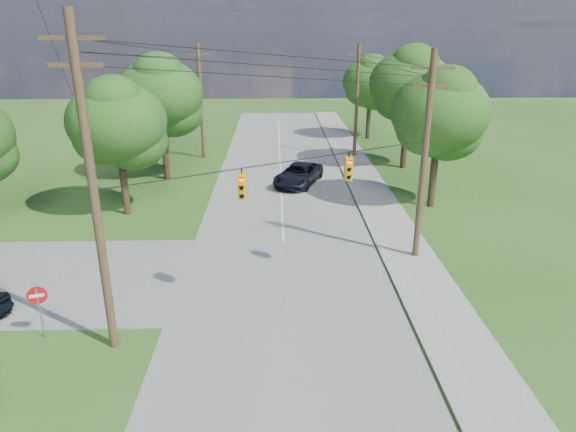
{
  "coord_description": "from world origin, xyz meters",
  "views": [
    {
      "loc": [
        1.61,
        -16.36,
        11.48
      ],
      "look_at": [
        2.13,
        5.0,
        3.49
      ],
      "focal_mm": 32.0,
      "sensor_mm": 36.0,
      "label": 1
    }
  ],
  "objects_px": {
    "pole_north_w": "(201,101)",
    "pole_ne": "(425,156)",
    "do_not_enter_sign": "(38,301)",
    "pole_north_e": "(357,100)",
    "car_main_north": "(298,174)",
    "pole_sw": "(93,190)"
  },
  "relations": [
    {
      "from": "pole_sw",
      "to": "do_not_enter_sign",
      "type": "height_order",
      "value": "pole_sw"
    },
    {
      "from": "pole_sw",
      "to": "do_not_enter_sign",
      "type": "distance_m",
      "value": 5.45
    },
    {
      "from": "pole_ne",
      "to": "car_main_north",
      "type": "relative_size",
      "value": 1.89
    },
    {
      "from": "pole_north_e",
      "to": "do_not_enter_sign",
      "type": "distance_m",
      "value": 33.49
    },
    {
      "from": "pole_north_e",
      "to": "car_main_north",
      "type": "relative_size",
      "value": 1.8
    },
    {
      "from": "pole_north_w",
      "to": "do_not_enter_sign",
      "type": "height_order",
      "value": "pole_north_w"
    },
    {
      "from": "car_main_north",
      "to": "do_not_enter_sign",
      "type": "relative_size",
      "value": 2.48
    },
    {
      "from": "pole_ne",
      "to": "pole_north_e",
      "type": "height_order",
      "value": "pole_ne"
    },
    {
      "from": "pole_sw",
      "to": "car_main_north",
      "type": "bearing_deg",
      "value": 69.19
    },
    {
      "from": "pole_ne",
      "to": "pole_north_w",
      "type": "height_order",
      "value": "pole_ne"
    },
    {
      "from": "pole_ne",
      "to": "do_not_enter_sign",
      "type": "xyz_separation_m",
      "value": [
        -16.38,
        -7.0,
        -3.83
      ]
    },
    {
      "from": "pole_north_w",
      "to": "do_not_enter_sign",
      "type": "xyz_separation_m",
      "value": [
        -2.48,
        -29.0,
        -3.49
      ]
    },
    {
      "from": "pole_ne",
      "to": "do_not_enter_sign",
      "type": "height_order",
      "value": "pole_ne"
    },
    {
      "from": "pole_north_w",
      "to": "car_main_north",
      "type": "bearing_deg",
      "value": -46.39
    },
    {
      "from": "car_main_north",
      "to": "pole_north_w",
      "type": "bearing_deg",
      "value": 154.98
    },
    {
      "from": "car_main_north",
      "to": "do_not_enter_sign",
      "type": "bearing_deg",
      "value": -96.72
    },
    {
      "from": "pole_north_e",
      "to": "car_main_north",
      "type": "bearing_deg",
      "value": -122.51
    },
    {
      "from": "pole_ne",
      "to": "do_not_enter_sign",
      "type": "relative_size",
      "value": 4.7
    },
    {
      "from": "pole_north_e",
      "to": "car_main_north",
      "type": "xyz_separation_m",
      "value": [
        -5.57,
        -8.74,
        -4.33
      ]
    },
    {
      "from": "pole_ne",
      "to": "do_not_enter_sign",
      "type": "distance_m",
      "value": 18.22
    },
    {
      "from": "pole_north_w",
      "to": "pole_ne",
      "type": "bearing_deg",
      "value": -57.71
    },
    {
      "from": "pole_north_w",
      "to": "do_not_enter_sign",
      "type": "relative_size",
      "value": 4.47
    }
  ]
}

